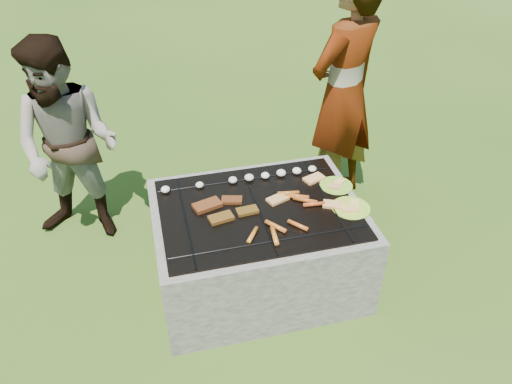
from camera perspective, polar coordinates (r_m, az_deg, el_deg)
lawn at (r=3.50m, az=0.20°, el=-9.77°), size 60.00×60.00×0.00m
fire_pit at (r=3.30m, az=0.21°, el=-6.37°), size 1.30×1.00×0.62m
mushrooms at (r=3.33m, az=-0.29°, el=1.73°), size 1.06×0.06×0.04m
pork_slabs at (r=3.08m, az=-3.89°, el=-1.87°), size 0.39×0.27×0.03m
sausages at (r=3.03m, az=3.80°, el=-2.44°), size 0.56×0.48×0.03m
bread_on_grate at (r=3.22m, az=5.86°, el=-0.08°), size 0.47×0.42×0.02m
plate_far at (r=3.33m, az=9.14°, el=0.70°), size 0.28×0.28×0.03m
plate_near at (r=3.15m, az=10.79°, el=-1.83°), size 0.25×0.25×0.03m
cook at (r=3.84m, az=9.97°, el=11.01°), size 0.80×0.70×1.83m
bystander at (r=3.66m, az=-20.60°, el=4.88°), size 0.89×0.80×1.51m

